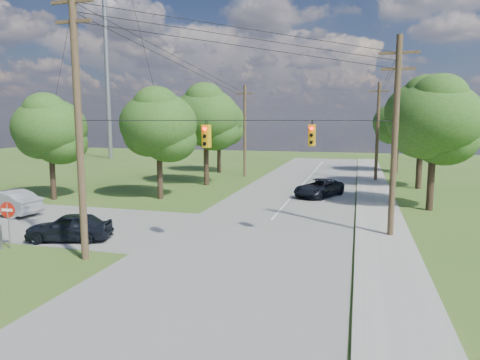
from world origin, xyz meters
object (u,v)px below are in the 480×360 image
(pole_north_e, at_px, (377,131))
(pole_ne, at_px, (395,135))
(pole_north_w, at_px, (245,130))
(car_cross_silver, at_px, (5,202))
(do_not_enter_sign, at_px, (8,215))
(pole_sw, at_px, (78,120))
(car_main_north, at_px, (319,188))
(car_cross_dark, at_px, (69,227))

(pole_north_e, bearing_deg, pole_ne, -90.00)
(pole_north_w, distance_m, car_cross_silver, 25.69)
(pole_north_w, relative_size, do_not_enter_sign, 4.29)
(pole_north_w, bearing_deg, pole_ne, -57.71)
(pole_sw, relative_size, pole_ne, 1.14)
(pole_sw, relative_size, do_not_enter_sign, 5.15)
(pole_sw, height_order, car_cross_silver, pole_sw)
(pole_north_e, distance_m, car_main_north, 12.51)
(pole_ne, bearing_deg, do_not_enter_sign, -157.95)
(pole_ne, distance_m, car_cross_dark, 17.54)
(car_cross_dark, bearing_deg, pole_ne, 93.06)
(pole_sw, height_order, car_main_north, pole_sw)
(do_not_enter_sign, bearing_deg, pole_sw, -10.82)
(car_cross_dark, distance_m, do_not_enter_sign, 2.89)
(pole_north_w, distance_m, do_not_enter_sign, 29.74)
(pole_sw, bearing_deg, pole_north_w, 90.77)
(car_main_north, bearing_deg, pole_sw, -90.37)
(pole_north_w, relative_size, car_cross_dark, 2.34)
(pole_north_e, distance_m, do_not_enter_sign, 34.50)
(pole_north_e, relative_size, car_main_north, 1.96)
(pole_ne, xyz_separation_m, car_main_north, (-4.80, 11.32, -4.73))
(pole_sw, bearing_deg, do_not_enter_sign, 175.73)
(car_cross_silver, relative_size, car_main_north, 0.98)
(pole_north_w, xyz_separation_m, car_cross_dark, (-2.14, -27.30, -4.37))
(pole_sw, bearing_deg, pole_ne, 29.38)
(pole_north_e, relative_size, car_cross_silver, 1.99)
(pole_sw, xyz_separation_m, pole_ne, (13.50, 7.60, -0.76))
(car_main_north, bearing_deg, pole_north_e, 90.12)
(pole_ne, height_order, pole_north_w, pole_ne)
(car_main_north, bearing_deg, car_cross_silver, -122.62)
(pole_ne, xyz_separation_m, car_cross_silver, (-24.05, -1.21, -4.61))
(pole_sw, distance_m, car_main_north, 21.53)
(do_not_enter_sign, bearing_deg, pole_north_w, 75.58)
(pole_north_w, height_order, car_cross_dark, pole_north_w)
(pole_ne, relative_size, car_cross_dark, 2.46)
(car_cross_silver, bearing_deg, car_main_north, 129.44)
(pole_north_w, height_order, do_not_enter_sign, pole_north_w)
(car_cross_silver, bearing_deg, car_cross_dark, 69.33)
(pole_north_e, bearing_deg, car_cross_silver, -136.02)
(pole_ne, height_order, do_not_enter_sign, pole_ne)
(car_main_north, bearing_deg, pole_north_w, 154.75)
(pole_ne, relative_size, car_main_north, 2.06)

